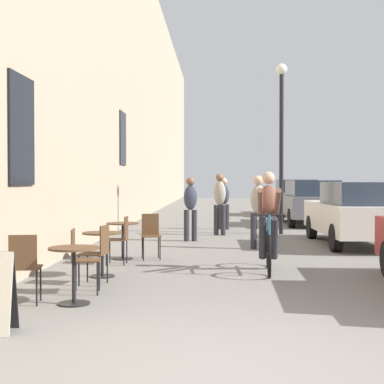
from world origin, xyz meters
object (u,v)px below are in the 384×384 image
(cafe_table_near, at_px, (74,263))
(pedestrian_mid, at_px, (190,205))
(cafe_table_far, at_px, (123,233))
(cyclist_on_bicycle, at_px, (269,224))
(parked_car_second, at_px, (357,212))
(pedestrian_furthest, at_px, (224,200))
(parked_car_third, at_px, (310,202))
(cafe_table_mid, at_px, (102,245))
(cafe_chair_far_toward_street, at_px, (121,237))
(cafe_chair_near_toward_street, at_px, (81,256))
(cafe_chair_mid_toward_street, at_px, (98,250))
(parked_car_fourth, at_px, (295,197))
(cafe_chair_near_toward_wall, at_px, (24,264))
(pedestrian_far, at_px, (220,200))
(street_lamp, at_px, (281,126))
(cafe_chair_far_toward_wall, at_px, (151,233))
(pedestrian_near, at_px, (258,208))

(cafe_table_near, height_order, pedestrian_mid, pedestrian_mid)
(cafe_table_far, height_order, cyclist_on_bicycle, cyclist_on_bicycle)
(parked_car_second, bearing_deg, pedestrian_mid, 169.91)
(pedestrian_furthest, height_order, parked_car_third, pedestrian_furthest)
(cafe_table_mid, xyz_separation_m, cafe_chair_far_toward_street, (0.07, 1.34, -0.00))
(cafe_chair_near_toward_street, bearing_deg, cafe_chair_mid_toward_street, 81.63)
(cafe_table_mid, height_order, parked_car_fourth, parked_car_fourth)
(parked_car_second, bearing_deg, cyclist_on_bicycle, -122.17)
(cafe_chair_near_toward_street, relative_size, cafe_table_far, 1.24)
(cafe_chair_near_toward_street, height_order, pedestrian_furthest, pedestrian_furthest)
(cafe_table_near, bearing_deg, pedestrian_mid, 81.31)
(cafe_chair_near_toward_wall, relative_size, parked_car_second, 0.21)
(cafe_table_far, bearing_deg, parked_car_second, 26.67)
(cafe_chair_mid_toward_street, bearing_deg, parked_car_second, 46.02)
(cafe_chair_near_toward_wall, distance_m, pedestrian_far, 9.38)
(cafe_chair_near_toward_wall, bearing_deg, cafe_chair_far_toward_street, 79.68)
(cafe_table_mid, relative_size, cyclist_on_bicycle, 0.41)
(cafe_table_near, height_order, street_lamp, street_lamp)
(cafe_chair_near_toward_street, height_order, parked_car_second, parked_car_second)
(pedestrian_mid, height_order, parked_car_second, pedestrian_mid)
(pedestrian_far, bearing_deg, cafe_chair_far_toward_wall, -106.05)
(cafe_chair_mid_toward_street, distance_m, pedestrian_mid, 6.15)
(pedestrian_mid, relative_size, parked_car_fourth, 0.37)
(cafe_chair_near_toward_street, bearing_deg, cafe_table_far, 89.67)
(cyclist_on_bicycle, height_order, parked_car_third, cyclist_on_bicycle)
(pedestrian_near, relative_size, pedestrian_furthest, 1.02)
(cafe_chair_far_toward_wall, height_order, parked_car_third, parked_car_third)
(cafe_table_far, height_order, parked_car_second, parked_car_second)
(street_lamp, height_order, parked_car_third, street_lamp)
(cafe_table_mid, xyz_separation_m, parked_car_third, (5.10, 10.85, 0.28))
(cafe_chair_far_toward_street, bearing_deg, parked_car_third, 62.13)
(cyclist_on_bicycle, distance_m, pedestrian_furthest, 8.16)
(cafe_chair_far_toward_wall, height_order, pedestrian_furthest, pedestrian_furthest)
(cafe_chair_far_toward_street, height_order, cyclist_on_bicycle, cyclist_on_bicycle)
(cafe_chair_far_toward_street, bearing_deg, parked_car_second, 32.71)
(cafe_table_near, distance_m, cafe_chair_far_toward_wall, 4.15)
(cyclist_on_bicycle, height_order, street_lamp, street_lamp)
(cafe_table_near, xyz_separation_m, pedestrian_furthest, (2.02, 10.86, 0.39))
(cafe_table_near, bearing_deg, parked_car_second, 52.25)
(cafe_chair_near_toward_wall, bearing_deg, street_lamp, 65.74)
(pedestrian_furthest, bearing_deg, cafe_chair_near_toward_wall, -103.52)
(parked_car_third, height_order, parked_car_fourth, parked_car_fourth)
(cafe_table_mid, bearing_deg, cafe_chair_mid_toward_street, -83.71)
(cafe_chair_near_toward_street, distance_m, cafe_chair_far_toward_wall, 3.49)
(cafe_table_near, relative_size, parked_car_fourth, 0.16)
(parked_car_fourth, bearing_deg, pedestrian_mid, -110.59)
(cafe_chair_far_toward_street, height_order, pedestrian_mid, pedestrian_mid)
(cafe_chair_mid_toward_street, relative_size, parked_car_fourth, 0.20)
(cafe_chair_near_toward_street, height_order, pedestrian_mid, pedestrian_mid)
(cafe_chair_near_toward_street, relative_size, cafe_chair_far_toward_wall, 1.00)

